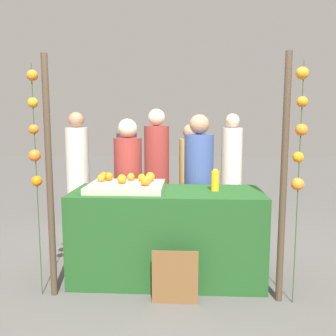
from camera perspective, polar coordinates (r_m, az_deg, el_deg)
name	(u,v)px	position (r m, az deg, el deg)	size (l,w,h in m)	color
ground_plane	(167,277)	(3.72, -0.13, -16.99)	(24.00, 24.00, 0.00)	#565451
stall_counter	(167,235)	(3.56, -0.13, -10.56)	(1.82, 0.73, 0.88)	#1E4C1E
orange_tray	(126,187)	(3.52, -6.65, -2.97)	(0.72, 0.60, 0.06)	#B2AD99
orange_0	(122,179)	(3.51, -7.36, -1.75)	(0.09, 0.09, 0.09)	orange
orange_1	(104,176)	(3.79, -10.19, -1.21)	(0.08, 0.08, 0.08)	orange
orange_2	(145,181)	(3.37, -3.67, -2.08)	(0.09, 0.09, 0.09)	orange
orange_3	(142,177)	(3.64, -4.22, -1.51)	(0.07, 0.07, 0.07)	orange
orange_4	(148,179)	(3.50, -3.21, -1.81)	(0.08, 0.08, 0.08)	orange
orange_5	(101,178)	(3.66, -10.60, -1.56)	(0.07, 0.07, 0.07)	orange
orange_6	(109,176)	(3.71, -9.40, -1.34)	(0.08, 0.08, 0.08)	orange
orange_7	(150,177)	(3.63, -2.85, -1.38)	(0.09, 0.09, 0.09)	orange
orange_8	(131,177)	(3.69, -5.92, -1.40)	(0.07, 0.07, 0.07)	orange
juice_bottle	(215,181)	(3.46, 7.52, -2.00)	(0.08, 0.08, 0.21)	#F5A617
chalkboard_sign	(175,278)	(3.17, 1.12, -17.07)	(0.39, 0.03, 0.48)	brown
vendor_left	(128,193)	(4.12, -6.32, -3.94)	(0.31, 0.31, 1.57)	maroon
vendor_right	(199,192)	(4.04, 4.89, -3.83)	(0.32, 0.32, 1.61)	#384C8C
crowd_person_0	(157,176)	(4.93, -1.81, -1.22)	(0.34, 0.34, 1.70)	maroon
crowd_person_1	(231,169)	(5.85, 10.05, -0.16)	(0.33, 0.33, 1.66)	beige
crowd_person_2	(127,173)	(5.64, -6.52, -0.85)	(0.31, 0.31, 1.56)	#333338
crowd_person_3	(190,182)	(5.01, 3.50, -2.20)	(0.30, 0.30, 1.50)	tan
crowd_person_4	(78,173)	(5.50, -14.15, -0.70)	(0.33, 0.33, 1.67)	beige
canopy_post_left	(50,179)	(3.24, -18.35, -1.68)	(0.06, 0.06, 2.10)	#473828
canopy_post_right	(284,181)	(3.12, 17.92, -2.00)	(0.06, 0.06, 2.10)	#473828
garland_strand_left	(34,134)	(3.24, -20.52, 5.17)	(0.11, 0.11, 2.02)	#2D4C23
garland_strand_right	(300,133)	(3.08, 20.30, 5.19)	(0.11, 0.11, 2.02)	#2D4C23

